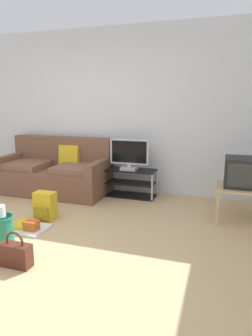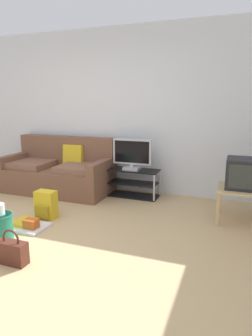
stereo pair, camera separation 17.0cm
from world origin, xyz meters
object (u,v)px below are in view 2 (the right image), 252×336
at_px(handbag, 12,252).
at_px(floor_tray, 28,225).
at_px(tv_stand, 132,183).
at_px(backpack, 46,205).
at_px(flat_tv, 132,155).
at_px(couch, 59,172).
at_px(crt_tv, 242,173).
at_px(cleaning_bucket, 1,226).
at_px(side_table, 240,193).

relative_size(handbag, floor_tray, 0.75).
bearing_deg(tv_stand, floor_tray, -115.16).
xyz_separation_m(tv_stand, floor_tray, (-0.78, -1.65, -0.18)).
bearing_deg(backpack, handbag, -93.32).
xyz_separation_m(flat_tv, backpack, (-0.75, -1.27, -0.51)).
distance_m(couch, crt_tv, 2.96).
height_order(backpack, cleaning_bucket, cleaning_bucket).
bearing_deg(flat_tv, cleaning_bucket, -111.99).
bearing_deg(tv_stand, couch, -173.93).
bearing_deg(crt_tv, handbag, -136.64).
height_order(couch, side_table, couch).
distance_m(flat_tv, side_table, 1.73).
relative_size(couch, backpack, 4.99).
bearing_deg(side_table, flat_tv, 163.65).
bearing_deg(couch, backpack, -65.13).
height_order(couch, floor_tray, couch).
bearing_deg(side_table, handbag, -136.88).
relative_size(couch, flat_tv, 2.92).
xyz_separation_m(side_table, backpack, (-2.38, -0.79, -0.19)).
bearing_deg(backpack, side_table, -4.16).
height_order(backpack, floor_tray, backpack).
bearing_deg(side_table, couch, 172.90).
distance_m(tv_stand, crt_tv, 1.75).
relative_size(couch, handbag, 5.32).
distance_m(couch, floor_tray, 1.62).
xyz_separation_m(backpack, cleaning_bucket, (-0.06, -0.75, 0.00)).
bearing_deg(cleaning_bucket, side_table, 32.19).
bearing_deg(floor_tray, flat_tv, 64.54).
bearing_deg(handbag, backpack, 109.21).
xyz_separation_m(crt_tv, floor_tray, (-2.41, -1.17, -0.59)).
height_order(crt_tv, cleaning_bucket, crt_tv).
height_order(backpack, handbag, backpack).
xyz_separation_m(backpack, floor_tray, (-0.02, -0.36, -0.14)).
distance_m(side_table, floor_tray, 2.69).
bearing_deg(flat_tv, crt_tv, -15.82).
relative_size(flat_tv, side_table, 1.13).
xyz_separation_m(flat_tv, handbag, (-0.37, -2.36, -0.57)).
bearing_deg(handbag, crt_tv, 43.36).
xyz_separation_m(side_table, cleaning_bucket, (-2.45, -1.54, -0.19)).
relative_size(flat_tv, floor_tray, 1.36).
bearing_deg(cleaning_bucket, crt_tv, 32.46).
bearing_deg(floor_tray, couch, 108.73).
bearing_deg(tv_stand, side_table, -17.06).
bearing_deg(side_table, crt_tv, 90.00).
xyz_separation_m(flat_tv, floor_tray, (-0.78, -1.63, -0.65)).
distance_m(crt_tv, handbag, 2.81).
relative_size(tv_stand, backpack, 2.30).
height_order(handbag, floor_tray, handbag).
distance_m(tv_stand, backpack, 1.50).
bearing_deg(cleaning_bucket, flat_tv, 68.01).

